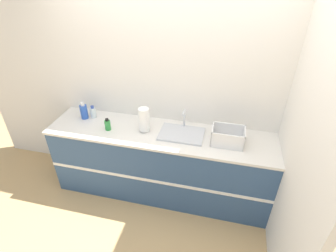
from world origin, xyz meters
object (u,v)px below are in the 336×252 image
at_px(dish_rack, 228,138).
at_px(paper_towel_roll, 144,120).
at_px(bottle_blue, 84,111).
at_px(bottle_clear, 93,112).
at_px(bottle_green, 108,125).
at_px(sink, 182,133).

bearing_deg(dish_rack, paper_towel_roll, 178.73).
height_order(dish_rack, bottle_blue, bottle_blue).
bearing_deg(bottle_clear, paper_towel_roll, -10.93).
bearing_deg(bottle_green, bottle_clear, 143.49).
xyz_separation_m(dish_rack, bottle_green, (-1.32, -0.06, -0.01)).
xyz_separation_m(paper_towel_roll, bottle_blue, (-0.78, 0.09, -0.05)).
relative_size(sink, dish_rack, 1.44).
relative_size(dish_rack, bottle_blue, 1.61).
xyz_separation_m(sink, dish_rack, (0.49, -0.04, 0.05)).
height_order(bottle_blue, bottle_green, bottle_blue).
bearing_deg(paper_towel_roll, sink, 3.28).
bearing_deg(sink, bottle_green, -172.97).
bearing_deg(sink, dish_rack, -5.13).
bearing_deg(sink, bottle_clear, 174.36).
bearing_deg(bottle_green, bottle_blue, 156.21).
height_order(sink, bottle_blue, sink).
height_order(paper_towel_roll, bottle_green, paper_towel_roll).
distance_m(paper_towel_roll, dish_rack, 0.91).
height_order(paper_towel_roll, dish_rack, paper_towel_roll).
xyz_separation_m(paper_towel_roll, bottle_green, (-0.41, -0.08, -0.08)).
distance_m(bottle_blue, bottle_green, 0.41).
bearing_deg(paper_towel_roll, bottle_blue, 173.52).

